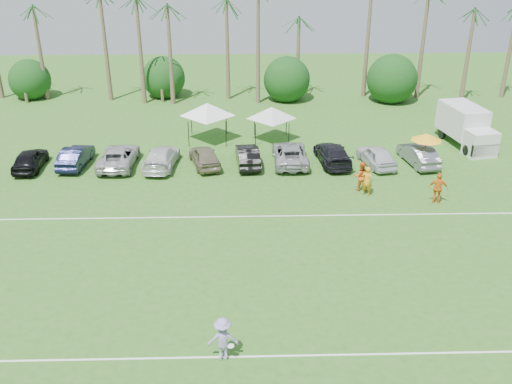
{
  "coord_description": "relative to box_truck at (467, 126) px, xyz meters",
  "views": [
    {
      "loc": [
        1.57,
        -15.73,
        15.67
      ],
      "look_at": [
        2.37,
        13.98,
        1.6
      ],
      "focal_mm": 40.0,
      "sensor_mm": 36.0,
      "label": 1
    }
  ],
  "objects": [
    {
      "name": "sideline_player_b",
      "position": [
        -9.64,
        -7.93,
        -0.62
      ],
      "size": [
        0.99,
        0.79,
        1.94
      ],
      "primitive_type": "imported",
      "rotation": [
        0.0,
        0.0,
        3.08
      ],
      "color": "#DE5918",
      "rests_on": "ground"
    },
    {
      "name": "parked_car_2",
      "position": [
        -25.98,
        -3.42,
        -0.88
      ],
      "size": [
        2.45,
        5.17,
        1.43
      ],
      "primitive_type": "imported",
      "rotation": [
        0.0,
        0.0,
        3.12
      ],
      "color": "#ADADAD",
      "rests_on": "ground"
    },
    {
      "name": "parked_car_4",
      "position": [
        -19.89,
        -3.59,
        -0.88
      ],
      "size": [
        2.75,
        4.49,
        1.43
      ],
      "primitive_type": "imported",
      "rotation": [
        0.0,
        0.0,
        3.41
      ],
      "color": "#7F765B",
      "rests_on": "ground"
    },
    {
      "name": "frisbee_player",
      "position": [
        -18.09,
        -23.47,
        -0.65
      ],
      "size": [
        1.25,
        0.76,
        1.89
      ],
      "rotation": [
        0.0,
        0.0,
        3.18
      ],
      "color": "#978BC5",
      "rests_on": "ground"
    },
    {
      "name": "palm_tree_4",
      "position": [
        -22.84,
        12.58,
        5.89
      ],
      "size": [
        2.4,
        2.4,
        8.9
      ],
      "color": "brown",
      "rests_on": "ground"
    },
    {
      "name": "palm_tree_6",
      "position": [
        -14.84,
        12.58,
        7.62
      ],
      "size": [
        2.4,
        2.4,
        10.9
      ],
      "color": "brown",
      "rests_on": "ground"
    },
    {
      "name": "field_lines",
      "position": [
        -18.84,
        -17.42,
        -1.59
      ],
      "size": [
        80.0,
        12.1,
        0.01
      ],
      "color": "white",
      "rests_on": "ground"
    },
    {
      "name": "parked_car_1",
      "position": [
        -29.03,
        -3.33,
        -0.88
      ],
      "size": [
        1.82,
        4.43,
        1.43
      ],
      "primitive_type": "imported",
      "rotation": [
        0.0,
        0.0,
        3.07
      ],
      "color": "black",
      "rests_on": "ground"
    },
    {
      "name": "bush_tree_2",
      "position": [
        -12.84,
        13.58,
        0.21
      ],
      "size": [
        4.0,
        4.0,
        4.0
      ],
      "color": "brown",
      "rests_on": "ground"
    },
    {
      "name": "box_truck",
      "position": [
        0.0,
        0.0,
        0.0
      ],
      "size": [
        3.12,
        6.06,
        2.98
      ],
      "rotation": [
        0.0,
        0.0,
        0.17
      ],
      "color": "silver",
      "rests_on": "ground"
    },
    {
      "name": "bush_tree_3",
      "position": [
        -2.84,
        13.58,
        0.21
      ],
      "size": [
        4.0,
        4.0,
        4.0
      ],
      "color": "brown",
      "rests_on": "ground"
    },
    {
      "name": "parked_car_9",
      "position": [
        -4.67,
        -3.66,
        -0.88
      ],
      "size": [
        2.17,
        4.51,
        1.43
      ],
      "primitive_type": "imported",
      "rotation": [
        0.0,
        0.0,
        3.3
      ],
      "color": "slate",
      "rests_on": "ground"
    },
    {
      "name": "canopy_tent_right",
      "position": [
        -14.91,
        1.43,
        1.17
      ],
      "size": [
        3.99,
        3.99,
        3.23
      ],
      "color": "black",
      "rests_on": "ground"
    },
    {
      "name": "parked_car_8",
      "position": [
        -7.71,
        -3.81,
        -0.88
      ],
      "size": [
        2.47,
        4.44,
        1.43
      ],
      "primitive_type": "imported",
      "rotation": [
        0.0,
        0.0,
        3.34
      ],
      "color": "silver",
      "rests_on": "ground"
    },
    {
      "name": "parked_car_5",
      "position": [
        -16.85,
        -3.52,
        -0.88
      ],
      "size": [
        1.85,
        4.43,
        1.43
      ],
      "primitive_type": "imported",
      "rotation": [
        0.0,
        0.0,
        3.22
      ],
      "color": "black",
      "rests_on": "ground"
    },
    {
      "name": "palm_tree_1",
      "position": [
        -35.84,
        12.58,
        6.76
      ],
      "size": [
        2.4,
        2.4,
        9.9
      ],
      "color": "brown",
      "rests_on": "ground"
    },
    {
      "name": "sideline_player_c",
      "position": [
        -5.28,
        -9.92,
        -0.6
      ],
      "size": [
        1.25,
        0.78,
        1.99
      ],
      "primitive_type": "imported",
      "rotation": [
        0.0,
        0.0,
        2.87
      ],
      "color": "orange",
      "rests_on": "ground"
    },
    {
      "name": "canopy_tent_left",
      "position": [
        -19.88,
        1.67,
        1.46
      ],
      "size": [
        4.4,
        4.4,
        3.56
      ],
      "color": "black",
      "rests_on": "ground"
    },
    {
      "name": "parked_car_0",
      "position": [
        -32.07,
        -3.79,
        -0.88
      ],
      "size": [
        1.81,
        4.24,
        1.43
      ],
      "primitive_type": "imported",
      "rotation": [
        0.0,
        0.0,
        3.17
      ],
      "color": "black",
      "rests_on": "ground"
    },
    {
      "name": "sideline_player_a",
      "position": [
        -9.39,
        -8.64,
        -0.63
      ],
      "size": [
        0.83,
        0.71,
        1.91
      ],
      "primitive_type": "imported",
      "rotation": [
        0.0,
        0.0,
        2.71
      ],
      "color": "orange",
      "rests_on": "ground"
    },
    {
      "name": "market_umbrella",
      "position": [
        -4.38,
        -4.06,
        0.6
      ],
      "size": [
        2.19,
        2.19,
        2.44
      ],
      "color": "black",
      "rests_on": "ground"
    },
    {
      "name": "parked_car_3",
      "position": [
        -22.94,
        -3.68,
        -0.88
      ],
      "size": [
        2.41,
        5.07,
        1.43
      ],
      "primitive_type": "imported",
      "rotation": [
        0.0,
        0.0,
        3.06
      ],
      "color": "silver",
      "rests_on": "ground"
    },
    {
      "name": "palm_tree_5",
      "position": [
        -18.84,
        12.58,
        6.76
      ],
      "size": [
        2.4,
        2.4,
        9.9
      ],
      "color": "brown",
      "rests_on": "ground"
    },
    {
      "name": "bush_tree_0",
      "position": [
        -37.84,
        13.58,
        0.21
      ],
      "size": [
        4.0,
        4.0,
        4.0
      ],
      "color": "brown",
      "rests_on": "ground"
    },
    {
      "name": "parked_car_7",
      "position": [
        -10.76,
        -3.33,
        -0.88
      ],
      "size": [
        2.46,
        5.08,
        1.43
      ],
      "primitive_type": "imported",
      "rotation": [
        0.0,
        0.0,
        3.24
      ],
      "color": "black",
      "rests_on": "ground"
    },
    {
      "name": "palm_tree_10",
      "position": [
        4.16,
        12.58,
        7.62
      ],
      "size": [
        2.4,
        2.4,
        10.9
      ],
      "color": "brown",
      "rests_on": "ground"
    },
    {
      "name": "parked_car_6",
      "position": [
        -13.8,
        -3.26,
        -0.88
      ],
      "size": [
        2.39,
        5.14,
        1.43
      ],
      "primitive_type": "imported",
      "rotation": [
        0.0,
        0.0,
        3.15
      ],
      "color": "#9D9EA0",
      "rests_on": "ground"
    },
    {
      "name": "palm_tree_8",
      "position": [
        -5.84,
        12.58,
        5.89
      ],
      "size": [
        2.4,
        2.4,
        8.9
      ],
      "color": "brown",
      "rests_on": "ground"
    },
    {
      "name": "bush_tree_1",
      "position": [
        -24.84,
        13.58,
        0.21
      ],
      "size": [
        4.0,
        4.0,
        4.0
      ],
      "color": "brown",
      "rests_on": "ground"
    },
    {
      "name": "palm_tree_9",
      "position": [
        -0.84,
        12.58,
        6.76
      ],
      "size": [
        2.4,
        2.4,
        9.9
      ],
      "color": "brown",
      "rests_on": "ground"
    },
    {
      "name": "palm_tree_2",
      "position": [
        -30.84,
        12.58,
        7.62
      ],
      "size": [
        2.4,
        2.4,
        10.9
      ],
      "color": "brown",
      "rests_on": "ground"
    }
  ]
}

